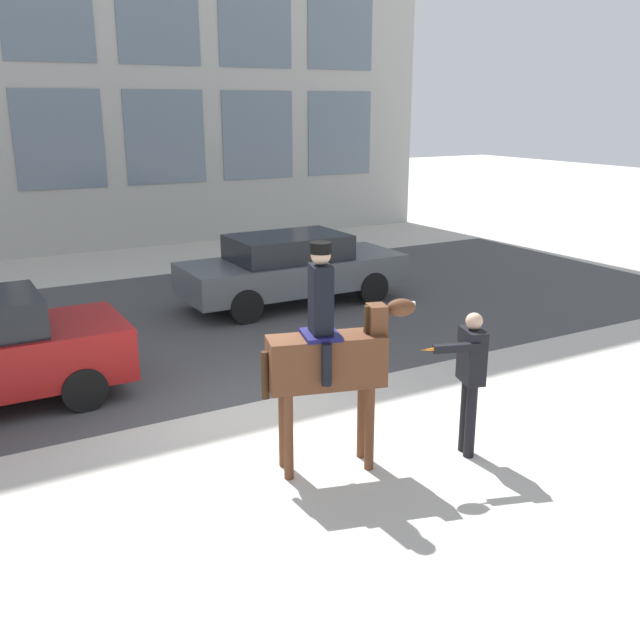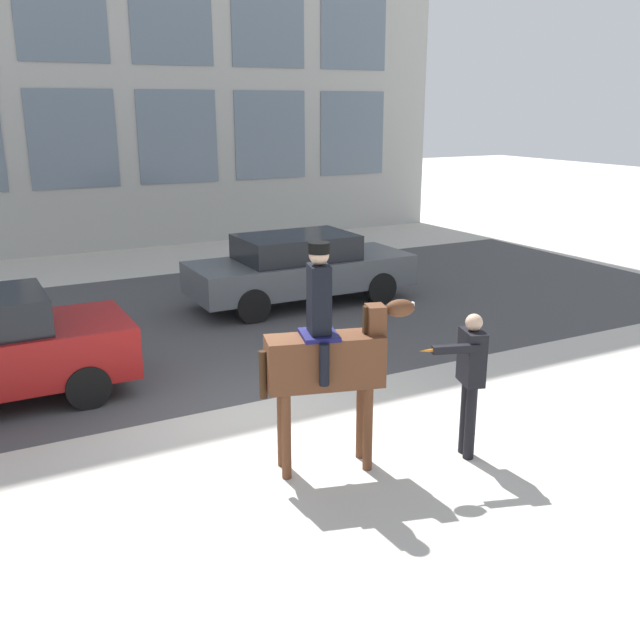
# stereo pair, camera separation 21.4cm
# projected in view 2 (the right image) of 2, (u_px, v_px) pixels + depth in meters

# --- Properties ---
(ground_plane) EXTENTS (80.00, 80.00, 0.00)m
(ground_plane) POSITION_uv_depth(u_px,v_px,m) (262.00, 416.00, 9.77)
(ground_plane) COLOR beige
(road_surface) EXTENTS (23.81, 8.50, 0.01)m
(road_surface) POSITION_uv_depth(u_px,v_px,m) (163.00, 326.00, 13.78)
(road_surface) COLOR #444447
(road_surface) RESTS_ON ground_plane
(mounted_horse_lead) EXTENTS (1.75, 0.78, 2.68)m
(mounted_horse_lead) POSITION_uv_depth(u_px,v_px,m) (328.00, 354.00, 8.00)
(mounted_horse_lead) COLOR #59331E
(mounted_horse_lead) RESTS_ON ground_plane
(pedestrian_bystander) EXTENTS (0.91, 0.45, 1.79)m
(pedestrian_bystander) POSITION_uv_depth(u_px,v_px,m) (470.00, 374.00, 8.37)
(pedestrian_bystander) COLOR black
(pedestrian_bystander) RESTS_ON ground_plane
(street_car_far_lane) EXTENTS (4.77, 1.87, 1.50)m
(street_car_far_lane) POSITION_uv_depth(u_px,v_px,m) (300.00, 268.00, 15.11)
(street_car_far_lane) COLOR #51565B
(street_car_far_lane) RESTS_ON ground_plane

